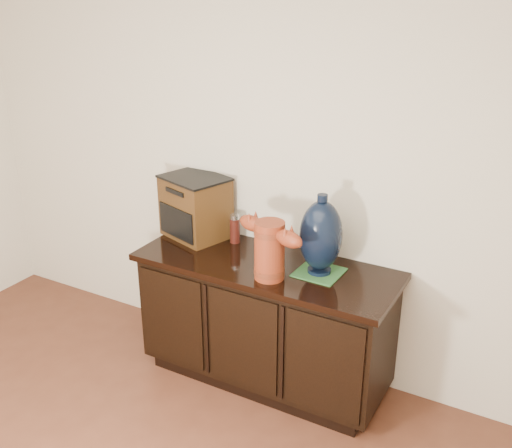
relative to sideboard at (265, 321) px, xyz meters
The scene contains 6 objects.
sideboard is the anchor object (origin of this frame).
terracotta_vessel 0.57m from the sideboard, 55.52° to the right, with size 0.44×0.21×0.31m.
tv_radio 0.79m from the sideboard, 166.24° to the left, with size 0.44×0.39×0.37m.
green_mat 0.48m from the sideboard, ahead, with size 0.23×0.23×0.01m, color #2C622E.
lamp_base 0.66m from the sideboard, ahead, with size 0.23×0.23×0.43m.
spray_can 0.56m from the sideboard, 151.02° to the left, with size 0.06×0.06×0.17m.
Camera 1 is at (1.38, -0.37, 2.20)m, focal length 42.00 mm.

